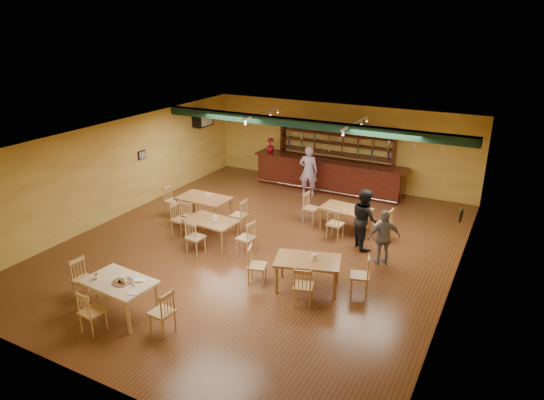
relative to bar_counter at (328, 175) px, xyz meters
The scene contains 23 objects.
floor 5.18m from the bar_counter, 89.07° to the right, with size 12.00×12.00×0.00m, color #4F3116.
ceiling_beam 3.29m from the bar_counter, 87.96° to the right, with size 10.00×0.30×0.25m, color black.
track_rail_left 3.41m from the bar_counter, 134.44° to the right, with size 0.05×2.50×0.05m, color silver.
track_rail_right 3.30m from the bar_counter, 49.71° to the right, with size 0.05×2.50×0.05m, color silver.
ac_unit 5.13m from the bar_counter, 168.61° to the right, with size 0.34×0.70×0.48m, color silver.
picture_left 6.51m from the bar_counter, 139.66° to the right, with size 0.04×0.34×0.28m, color black.
picture_right 6.96m from the bar_counter, 42.62° to the right, with size 0.04×0.34×0.28m, color black.
bar_counter is the anchor object (origin of this frame).
back_bar_hutch 0.85m from the bar_counter, 90.00° to the left, with size 4.35×0.40×2.28m, color black.
poinsettia 2.50m from the bar_counter, behind, with size 0.30×0.30×0.53m, color maroon.
dining_table_a 5.02m from the bar_counter, 116.64° to the right, with size 1.57×0.94×0.79m, color brown.
dining_table_b 3.59m from the bar_counter, 59.99° to the right, with size 1.42×0.85×0.71m, color brown.
dining_table_c 5.78m from the bar_counter, 101.78° to the right, with size 1.42×0.85×0.71m, color brown.
dining_table_d 6.93m from the bar_counter, 72.11° to the right, with size 1.48×0.89×0.74m, color brown.
near_table 9.44m from the bar_counter, 95.53° to the right, with size 1.47×0.94×0.79m, color tan.
pizza_tray 9.43m from the bar_counter, 94.89° to the right, with size 0.40×0.40×0.01m, color silver.
parmesan_shaker 9.65m from the bar_counter, 98.23° to the right, with size 0.07×0.07×0.11m, color #EAE5C6.
napkin_stack 9.20m from the bar_counter, 93.38° to the right, with size 0.20×0.15×0.03m, color white.
pizza_server 9.36m from the bar_counter, 93.96° to the right, with size 0.32×0.09×0.00m, color silver.
side_plate 9.61m from the bar_counter, 91.98° to the right, with size 0.22×0.22×0.01m, color white.
patron_bar 0.98m from the bar_counter, 117.03° to the right, with size 0.65×0.42×1.77m, color purple.
patron_right_a 4.69m from the bar_counter, 56.41° to the right, with size 0.81×0.63×1.66m, color black.
patron_right_b 5.68m from the bar_counter, 54.08° to the right, with size 0.85×0.35×1.45m, color gray.
Camera 1 is at (5.96, -10.58, 5.94)m, focal length 32.22 mm.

